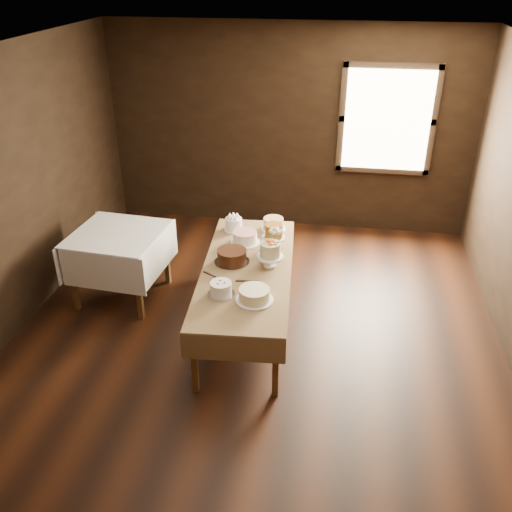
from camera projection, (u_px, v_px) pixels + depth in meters
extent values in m
cube|color=black|center=(253.00, 347.00, 5.59)|extent=(5.00, 6.00, 0.01)
cube|color=beige|center=(252.00, 59.00, 4.23)|extent=(5.00, 6.00, 0.01)
cube|color=black|center=(289.00, 130.00, 7.50)|extent=(5.00, 0.02, 2.80)
cube|color=#FFEABF|center=(387.00, 121.00, 7.17)|extent=(1.10, 0.05, 1.30)
cube|color=#4F3317|center=(195.00, 363.00, 4.88)|extent=(0.06, 0.06, 0.64)
cube|color=#4F3317|center=(226.00, 251.00, 6.73)|extent=(0.06, 0.06, 0.64)
cube|color=#4F3317|center=(276.00, 368.00, 4.83)|extent=(0.06, 0.06, 0.64)
cube|color=#4F3317|center=(285.00, 253.00, 6.67)|extent=(0.06, 0.06, 0.64)
cube|color=#4F3317|center=(247.00, 270.00, 5.60)|extent=(0.99, 2.28, 0.04)
cube|color=#92744C|center=(247.00, 268.00, 5.59)|extent=(1.06, 2.35, 0.01)
cube|color=#4F3317|center=(73.00, 280.00, 6.01)|extent=(0.06, 0.06, 0.76)
cube|color=#4F3317|center=(107.00, 247.00, 6.67)|extent=(0.06, 0.06, 0.76)
cube|color=#4F3317|center=(139.00, 289.00, 5.84)|extent=(0.06, 0.06, 0.76)
cube|color=#4F3317|center=(166.00, 255.00, 6.51)|extent=(0.06, 0.06, 0.76)
cube|color=#4F3317|center=(117.00, 235.00, 6.06)|extent=(0.95, 0.95, 0.04)
cube|color=white|center=(117.00, 233.00, 6.05)|extent=(1.03, 1.03, 0.01)
cylinder|color=white|center=(234.00, 229.00, 6.35)|extent=(0.23, 0.23, 0.01)
cylinder|color=white|center=(234.00, 224.00, 6.31)|extent=(0.25, 0.25, 0.13)
cylinder|color=white|center=(273.00, 229.00, 6.37)|extent=(0.29, 0.29, 0.01)
cylinder|color=beige|center=(273.00, 223.00, 6.34)|extent=(0.31, 0.31, 0.13)
cylinder|color=white|center=(245.00, 242.00, 6.07)|extent=(0.33, 0.33, 0.01)
cylinder|color=white|center=(245.00, 237.00, 6.04)|extent=(0.33, 0.33, 0.11)
cylinder|color=white|center=(274.00, 242.00, 5.93)|extent=(0.26, 0.26, 0.14)
cylinder|color=#9F6116|center=(274.00, 230.00, 5.86)|extent=(0.26, 0.26, 0.15)
cylinder|color=silver|center=(232.00, 262.00, 5.68)|extent=(0.37, 0.37, 0.01)
cylinder|color=#3A1A0B|center=(232.00, 256.00, 5.65)|extent=(0.31, 0.31, 0.13)
cylinder|color=white|center=(270.00, 260.00, 5.59)|extent=(0.27, 0.27, 0.13)
cylinder|color=beige|center=(270.00, 248.00, 5.52)|extent=(0.29, 0.29, 0.15)
cylinder|color=silver|center=(221.00, 294.00, 5.14)|extent=(0.26, 0.26, 0.01)
cylinder|color=white|center=(221.00, 288.00, 5.11)|extent=(0.28, 0.28, 0.12)
cylinder|color=white|center=(254.00, 300.00, 5.06)|extent=(0.35, 0.35, 0.01)
cylinder|color=#F1E9BA|center=(254.00, 294.00, 5.03)|extent=(0.36, 0.36, 0.11)
cube|color=silver|center=(252.00, 281.00, 5.35)|extent=(0.24, 0.07, 0.01)
cube|color=silver|center=(242.00, 253.00, 5.85)|extent=(0.16, 0.21, 0.01)
cube|color=silver|center=(272.00, 255.00, 5.81)|extent=(0.21, 0.16, 0.01)
cube|color=silver|center=(216.00, 277.00, 5.42)|extent=(0.22, 0.15, 0.01)
imported|color=#2D2823|center=(275.00, 253.00, 5.71)|extent=(0.20, 0.20, 0.15)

